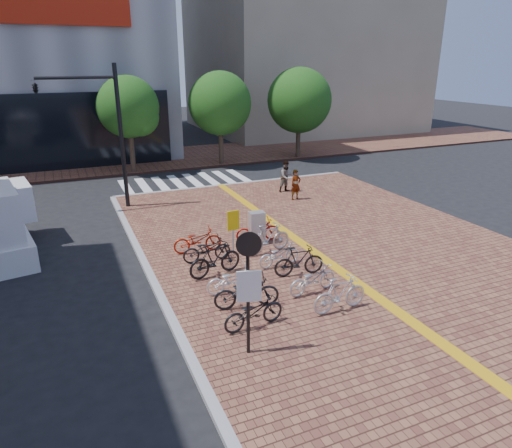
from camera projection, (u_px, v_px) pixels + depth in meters
name	position (u px, v px, depth m)	size (l,w,h in m)	color
ground	(283.00, 281.00, 15.16)	(120.00, 120.00, 0.00)	black
sidewalk	(471.00, 337.00, 11.95)	(14.00, 34.00, 0.15)	brown
tactile_strip	(442.00, 343.00, 11.54)	(0.40, 34.00, 0.01)	orange
kerb_west	(218.00, 415.00, 9.32)	(0.25, 34.00, 0.15)	gray
kerb_north	(237.00, 184.00, 26.62)	(14.00, 0.25, 0.15)	gray
far_sidewalk	(154.00, 160.00, 33.26)	(70.00, 8.00, 0.15)	brown
building_beige	(302.00, 38.00, 46.48)	(20.00, 18.00, 18.00)	gray
crosswalk	(186.00, 182.00, 27.43)	(7.50, 4.00, 0.01)	silver
street_trees	(235.00, 104.00, 30.73)	(16.20, 4.60, 6.35)	#38281E
bike_0	(254.00, 312.00, 12.11)	(0.61, 1.76, 0.92)	black
bike_1	(247.00, 292.00, 13.06)	(0.66, 1.90, 1.00)	black
bike_2	(233.00, 279.00, 13.95)	(0.58, 1.65, 0.87)	white
bike_3	(215.00, 259.00, 15.04)	(0.54, 1.91, 1.15)	black
bike_4	(207.00, 249.00, 16.13)	(0.60, 1.73, 0.91)	black
bike_5	(197.00, 240.00, 16.90)	(0.63, 1.79, 0.94)	#B2210C
bike_6	(340.00, 294.00, 12.89)	(0.50, 1.76, 1.06)	silver
bike_7	(313.00, 279.00, 13.95)	(0.60, 1.73, 0.91)	silver
bike_8	(299.00, 261.00, 15.04)	(0.49, 1.72, 1.03)	black
bike_9	(279.00, 255.00, 15.78)	(0.55, 1.59, 0.84)	silver
bike_10	(268.00, 238.00, 16.84)	(0.53, 1.86, 1.12)	#A4A4A9
bike_11	(258.00, 230.00, 17.94)	(0.61, 1.76, 0.92)	#9E130B
pedestrian_a	(296.00, 185.00, 23.24)	(0.57, 0.37, 1.55)	gray
pedestrian_b	(286.00, 176.00, 24.61)	(0.82, 0.64, 1.69)	#525468
utility_box	(257.00, 228.00, 17.67)	(0.59, 0.43, 1.28)	silver
yellow_sign	(233.00, 224.00, 16.47)	(0.46, 0.12, 1.69)	#B7B7BC
notice_sign	(249.00, 279.00, 10.48)	(0.58, 0.21, 3.19)	black
traffic_light_pole	(83.00, 112.00, 20.32)	(3.57, 1.38, 6.66)	black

